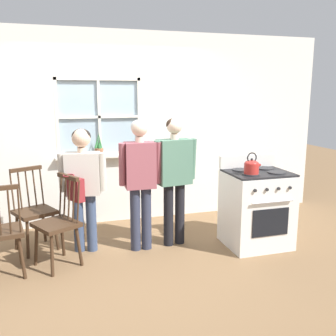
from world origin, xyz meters
TOP-DOWN VIEW (x-y plane):
  - ground_plane at (0.00, 0.00)m, footprint 16.00×16.00m
  - wall_back at (0.01, 1.40)m, footprint 6.40×0.16m
  - chair_by_window at (-0.82, 0.10)m, footprint 0.55×0.56m
  - chair_near_wall at (-1.37, -0.00)m, footprint 0.48×0.46m
  - chair_center_cluster at (-1.09, 0.63)m, footprint 0.55×0.54m
  - person_elderly_left at (-0.52, 0.41)m, footprint 0.55×0.28m
  - person_teen_center at (0.12, 0.26)m, footprint 0.50×0.22m
  - person_adult_right at (0.55, 0.30)m, footprint 0.56×0.26m
  - stove at (1.51, 0.00)m, footprint 0.74×0.68m
  - kettle at (1.35, -0.13)m, footprint 0.21×0.17m
  - potted_plant at (-0.23, 1.31)m, footprint 0.13×0.12m
  - handbag at (-0.61, 0.22)m, footprint 0.25×0.24m

SIDE VIEW (x-z plane):
  - ground_plane at x=0.00m, z-range 0.00..0.00m
  - chair_by_window at x=-0.82m, z-range -0.03..0.96m
  - chair_near_wall at x=-1.37m, z-range -0.03..0.96m
  - chair_center_cluster at x=-1.09m, z-range -0.03..0.96m
  - stove at x=1.51m, z-range -0.07..1.01m
  - handbag at x=-0.61m, z-range 0.66..0.97m
  - person_elderly_left at x=-0.52m, z-range 0.16..1.61m
  - person_teen_center at x=0.12m, z-range 0.15..1.70m
  - person_adult_right at x=0.55m, z-range 0.15..1.71m
  - kettle at x=1.35m, z-range 0.90..1.15m
  - potted_plant at x=-0.23m, z-range 0.92..1.25m
  - wall_back at x=0.01m, z-range -0.01..2.69m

